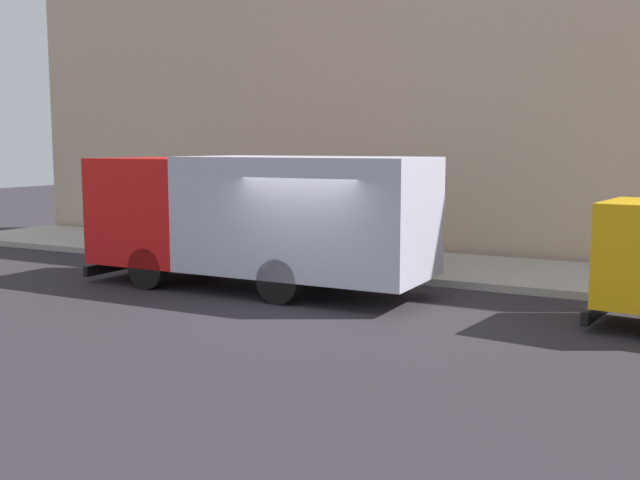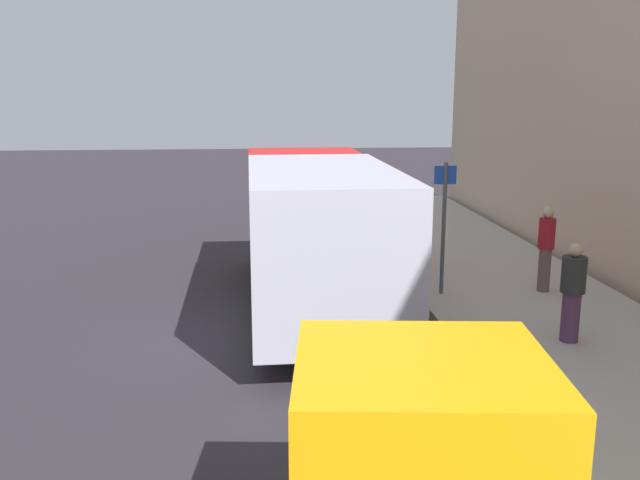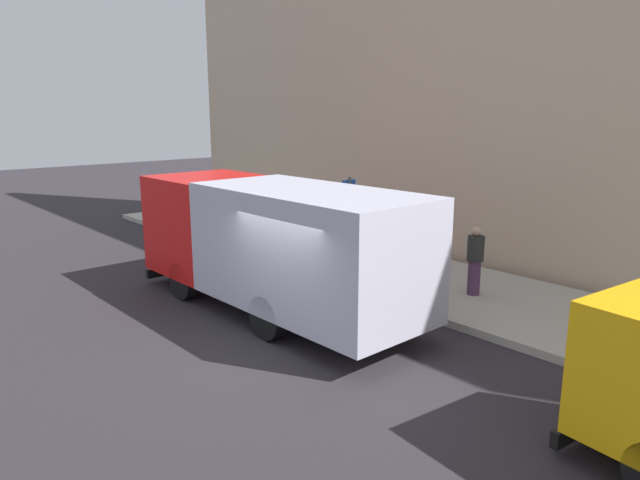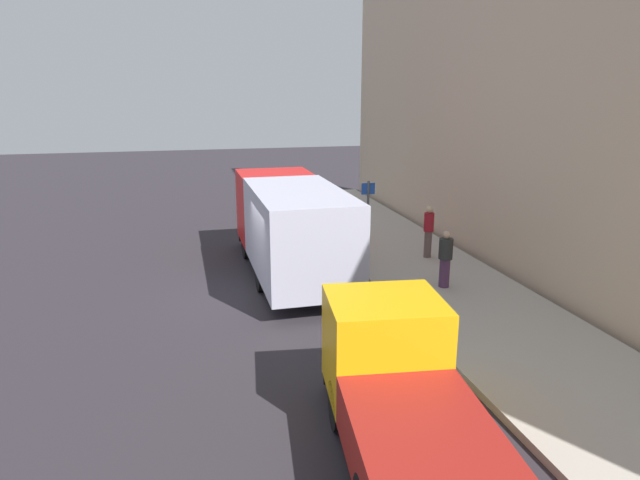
{
  "view_description": "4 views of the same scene",
  "coord_description": "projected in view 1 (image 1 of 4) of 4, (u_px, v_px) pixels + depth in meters",
  "views": [
    {
      "loc": [
        -12.5,
        -7.02,
        3.11
      ],
      "look_at": [
        0.62,
        0.03,
        1.22
      ],
      "focal_mm": 41.7,
      "sensor_mm": 36.0,
      "label": 1
    },
    {
      "loc": [
        -0.17,
        -10.98,
        4.16
      ],
      "look_at": [
        1.0,
        1.68,
        1.39
      ],
      "focal_mm": 38.35,
      "sensor_mm": 36.0,
      "label": 2
    },
    {
      "loc": [
        -6.5,
        -8.2,
        4.45
      ],
      "look_at": [
        1.26,
        0.58,
        1.79
      ],
      "focal_mm": 32.36,
      "sensor_mm": 36.0,
      "label": 3
    },
    {
      "loc": [
        -2.12,
        -14.56,
        5.63
      ],
      "look_at": [
        1.68,
        1.01,
        1.26
      ],
      "focal_mm": 31.31,
      "sensor_mm": 36.0,
      "label": 4
    }
  ],
  "objects": [
    {
      "name": "ground",
      "position": [
        306.0,
        305.0,
        14.62
      ],
      "size": [
        80.0,
        80.0,
        0.0
      ],
      "primitive_type": "plane",
      "color": "#2C272D"
    },
    {
      "name": "street_sign_post",
      "position": [
        305.0,
        202.0,
        18.39
      ],
      "size": [
        0.44,
        0.08,
        2.65
      ],
      "color": "#4C5156",
      "rests_on": "sidewalk"
    },
    {
      "name": "pedestrian_walking",
      "position": [
        344.0,
        220.0,
        20.3
      ],
      "size": [
        0.44,
        0.44,
        1.74
      ],
      "rotation": [
        0.0,
        0.0,
        0.46
      ],
      "color": "brown",
      "rests_on": "sidewalk"
    },
    {
      "name": "large_utility_truck",
      "position": [
        256.0,
        214.0,
        16.04
      ],
      "size": [
        2.55,
        7.79,
        2.89
      ],
      "rotation": [
        0.0,
        0.0,
        0.01
      ],
      "color": "red",
      "rests_on": "ground"
    },
    {
      "name": "building_facade",
      "position": [
        441.0,
        26.0,
        20.47
      ],
      "size": [
        0.5,
        30.0,
        12.77
      ],
      "primitive_type": "cube",
      "color": "#C8AE91",
      "rests_on": "ground"
    },
    {
      "name": "traffic_cone_orange",
      "position": [
        212.0,
        242.0,
        20.19
      ],
      "size": [
        0.49,
        0.49,
        0.69
      ],
      "primitive_type": "cone",
      "color": "orange",
      "rests_on": "sidewalk"
    },
    {
      "name": "pedestrian_standing",
      "position": [
        432.0,
        231.0,
        18.34
      ],
      "size": [
        0.56,
        0.56,
        1.64
      ],
      "rotation": [
        0.0,
        0.0,
        5.51
      ],
      "color": "#502F50",
      "rests_on": "sidewalk"
    },
    {
      "name": "sidewalk",
      "position": [
        403.0,
        265.0,
        19.02
      ],
      "size": [
        4.11,
        30.0,
        0.17
      ],
      "primitive_type": "cube",
      "color": "#B1AA9E",
      "rests_on": "ground"
    }
  ]
}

